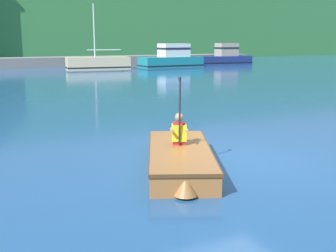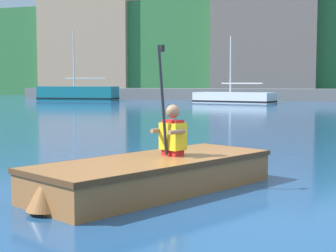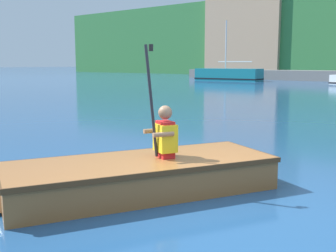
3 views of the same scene
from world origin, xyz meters
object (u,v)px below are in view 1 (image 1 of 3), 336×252
at_px(person_paddler, 179,130).
at_px(moored_boat_dock_center_near, 225,57).
at_px(moored_boat_dock_center_far, 98,63).
at_px(rowboat_foreground, 180,158).
at_px(moored_boat_dock_east_inner, 172,58).

bearing_deg(person_paddler, moored_boat_dock_center_near, 53.79).
bearing_deg(moored_boat_dock_center_far, person_paddler, -104.89).
bearing_deg(moored_boat_dock_center_near, rowboat_foreground, -126.11).
bearing_deg(moored_boat_dock_center_near, moored_boat_dock_east_inner, -163.33).
relative_size(moored_boat_dock_center_near, moored_boat_dock_center_far, 1.08).
relative_size(moored_boat_dock_center_far, person_paddler, 4.06).
distance_m(moored_boat_dock_center_near, person_paddler, 37.36).
bearing_deg(moored_boat_dock_east_inner, rowboat_foreground, -117.53).
relative_size(rowboat_foreground, person_paddler, 2.50).
relative_size(moored_boat_dock_center_near, moored_boat_dock_east_inner, 1.00).
height_order(moored_boat_dock_center_near, moored_boat_dock_center_far, moored_boat_dock_center_far).
bearing_deg(rowboat_foreground, person_paddler, 64.52).
xyz_separation_m(moored_boat_dock_center_far, moored_boat_dock_east_inner, (7.13, -0.01, 0.30)).
xyz_separation_m(moored_boat_dock_center_far, rowboat_foreground, (-7.57, -28.23, -0.27)).
bearing_deg(moored_boat_dock_east_inner, moored_boat_dock_center_far, 179.89).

